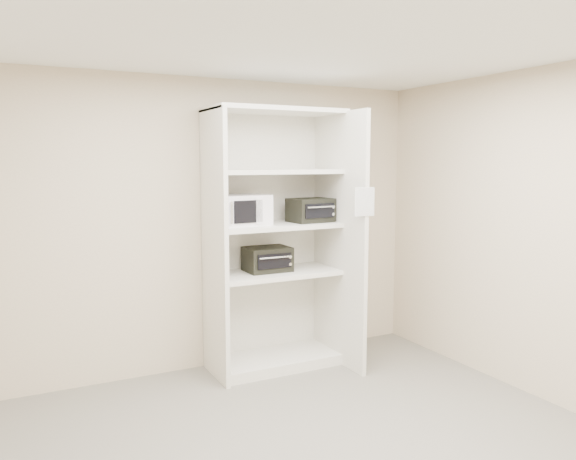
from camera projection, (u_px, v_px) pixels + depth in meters
name	position (u px, v px, depth m)	size (l,w,h in m)	color
ceiling	(305.00, 31.00, 3.26)	(4.50, 4.00, 0.01)	white
wall_back	(201.00, 226.00, 5.20)	(4.50, 0.02, 2.70)	beige
wall_right	(553.00, 237.00, 4.44)	(0.02, 4.00, 2.70)	beige
shelving_unit	(279.00, 249.00, 5.26)	(1.24, 0.92, 2.42)	silver
microwave	(242.00, 210.00, 5.06)	(0.46, 0.35, 0.27)	white
toaster_oven_upper	(310.00, 210.00, 5.33)	(0.39, 0.29, 0.22)	black
toaster_oven_lower	(267.00, 259.00, 5.26)	(0.41, 0.31, 0.23)	black
paper_sign	(365.00, 202.00, 4.88)	(0.19, 0.01, 0.25)	white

